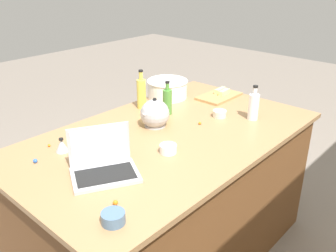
{
  "coord_description": "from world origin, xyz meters",
  "views": [
    {
      "loc": [
        1.45,
        1.32,
        1.83
      ],
      "look_at": [
        0.0,
        0.0,
        0.95
      ],
      "focal_mm": 39.17,
      "sensor_mm": 36.0,
      "label": 1
    }
  ],
  "objects": [
    {
      "name": "kitchen_timer",
      "position": [
        0.54,
        -0.27,
        0.94
      ],
      "size": [
        0.07,
        0.07,
        0.08
      ],
      "color": "#B2B2B7",
      "rests_on": "island_counter"
    },
    {
      "name": "kettle",
      "position": [
        -0.03,
        -0.14,
        0.98
      ],
      "size": [
        0.21,
        0.18,
        0.2
      ],
      "color": "#ADADB2",
      "rests_on": "island_counter"
    },
    {
      "name": "ground_plane",
      "position": [
        0.0,
        0.0,
        0.0
      ],
      "size": [
        12.0,
        12.0,
        0.0
      ],
      "primitive_type": "plane",
      "color": "slate"
    },
    {
      "name": "ramekin_medium",
      "position": [
        -0.42,
        0.08,
        0.92
      ],
      "size": [
        0.09,
        0.09,
        0.04
      ],
      "primitive_type": "cylinder",
      "color": "beige",
      "rests_on": "island_counter"
    },
    {
      "name": "butter_stick_left",
      "position": [
        -0.78,
        -0.17,
        0.94
      ],
      "size": [
        0.11,
        0.04,
        0.04
      ],
      "primitive_type": "cube",
      "rotation": [
        0.0,
        0.0,
        0.04
      ],
      "color": "#F4E58C",
      "rests_on": "cutting_board"
    },
    {
      "name": "bottle_olive",
      "position": [
        -0.23,
        -0.21,
        0.99
      ],
      "size": [
        0.06,
        0.06,
        0.23
      ],
      "color": "#4C8C38",
      "rests_on": "island_counter"
    },
    {
      "name": "candy_0",
      "position": [
        -0.23,
        0.06,
        0.91
      ],
      "size": [
        0.02,
        0.02,
        0.02
      ],
      "primitive_type": "sphere",
      "color": "orange",
      "rests_on": "island_counter"
    },
    {
      "name": "candy_3",
      "position": [
        0.66,
        0.3,
        0.91
      ],
      "size": [
        0.02,
        0.02,
        0.02
      ],
      "primitive_type": "sphere",
      "color": "orange",
      "rests_on": "island_counter"
    },
    {
      "name": "bottle_oil",
      "position": [
        -0.19,
        -0.42,
        1.01
      ],
      "size": [
        0.06,
        0.06,
        0.27
      ],
      "color": "#DBC64C",
      "rests_on": "island_counter"
    },
    {
      "name": "laptop",
      "position": [
        0.54,
        0.07,
        0.95
      ],
      "size": [
        0.38,
        0.35,
        0.22
      ],
      "color": "#B7B7BC",
      "rests_on": "island_counter"
    },
    {
      "name": "bottle_vinegar",
      "position": [
        -0.53,
        0.26,
        0.99
      ],
      "size": [
        0.07,
        0.07,
        0.23
      ],
      "color": "white",
      "rests_on": "island_counter"
    },
    {
      "name": "candy_2",
      "position": [
        0.71,
        -0.27,
        0.91
      ],
      "size": [
        0.02,
        0.02,
        0.02
      ],
      "primitive_type": "sphere",
      "color": "blue",
      "rests_on": "island_counter"
    },
    {
      "name": "ramekin_wide",
      "position": [
        0.17,
        0.16,
        0.92
      ],
      "size": [
        0.09,
        0.09,
        0.05
      ],
      "primitive_type": "cylinder",
      "color": "white",
      "rests_on": "island_counter"
    },
    {
      "name": "ramekin_small",
      "position": [
        0.75,
        0.39,
        0.92
      ],
      "size": [
        0.1,
        0.1,
        0.05
      ],
      "primitive_type": "cylinder",
      "color": "slate",
      "rests_on": "island_counter"
    },
    {
      "name": "butter_stick_right",
      "position": [
        -0.77,
        -0.12,
        0.94
      ],
      "size": [
        0.11,
        0.04,
        0.04
      ],
      "primitive_type": "cube",
      "rotation": [
        0.0,
        0.0,
        0.06
      ],
      "color": "#F4E58C",
      "rests_on": "cutting_board"
    },
    {
      "name": "mixing_bowl_large",
      "position": [
        -0.48,
        -0.44,
        0.97
      ],
      "size": [
        0.31,
        0.31,
        0.13
      ],
      "color": "white",
      "rests_on": "island_counter"
    },
    {
      "name": "candy_1",
      "position": [
        0.56,
        -0.37,
        0.91
      ],
      "size": [
        0.02,
        0.02,
        0.02
      ],
      "primitive_type": "sphere",
      "color": "orange",
      "rests_on": "island_counter"
    },
    {
      "name": "cutting_board",
      "position": [
        -0.73,
        -0.15,
        0.91
      ],
      "size": [
        0.34,
        0.2,
        0.02
      ],
      "primitive_type": "cube",
      "color": "#AD7F4C",
      "rests_on": "island_counter"
    },
    {
      "name": "island_counter",
      "position": [
        0.0,
        0.0,
        0.45
      ],
      "size": [
        1.86,
        1.1,
        0.9
      ],
      "color": "brown",
      "rests_on": "ground"
    }
  ]
}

